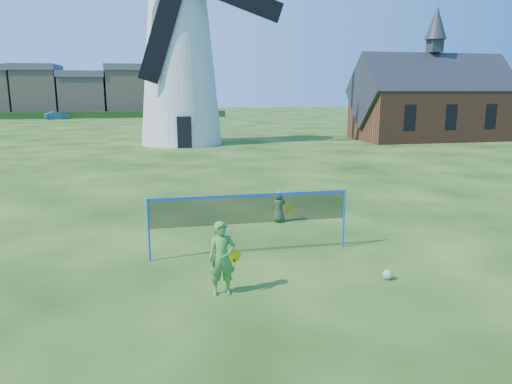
{
  "coord_description": "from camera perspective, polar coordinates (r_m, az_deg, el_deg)",
  "views": [
    {
      "loc": [
        -2.29,
        -11.18,
        4.05
      ],
      "look_at": [
        0.2,
        0.5,
        1.5
      ],
      "focal_mm": 33.19,
      "sensor_mm": 36.0,
      "label": 1
    }
  ],
  "objects": [
    {
      "name": "ground",
      "position": [
        12.11,
        -0.44,
        -7.49
      ],
      "size": [
        220.0,
        220.0,
        0.0
      ],
      "primitive_type": "plane",
      "color": "black",
      "rests_on": "ground"
    },
    {
      "name": "player_girl",
      "position": [
        9.61,
        -4.12,
        -7.99
      ],
      "size": [
        0.7,
        0.38,
        1.52
      ],
      "rotation": [
        0.0,
        0.0,
        0.02
      ],
      "color": "#428C38",
      "rests_on": "ground"
    },
    {
      "name": "play_ball",
      "position": [
        10.92,
        15.58,
        -9.57
      ],
      "size": [
        0.22,
        0.22,
        0.22
      ],
      "primitive_type": "sphere",
      "color": "green",
      "rests_on": "ground"
    },
    {
      "name": "badminton_net",
      "position": [
        11.82,
        -0.69,
        -2.2
      ],
      "size": [
        5.05,
        0.05,
        1.55
      ],
      "color": "blue",
      "rests_on": "ground"
    },
    {
      "name": "windmill",
      "position": [
        37.87,
        -9.2,
        15.7
      ],
      "size": [
        15.04,
        6.24,
        19.57
      ],
      "color": "silver",
      "rests_on": "ground"
    },
    {
      "name": "chapel",
      "position": [
        43.24,
        20.29,
        9.99
      ],
      "size": [
        12.85,
        6.23,
        10.86
      ],
      "color": "brown",
      "rests_on": "ground"
    },
    {
      "name": "car_right",
      "position": [
        76.8,
        -22.85,
        8.5
      ],
      "size": [
        3.59,
        2.24,
        1.12
      ],
      "primitive_type": "imported",
      "rotation": [
        0.0,
        0.0,
        1.91
      ],
      "color": "navy",
      "rests_on": "ground"
    },
    {
      "name": "hedge",
      "position": [
        79.74,
        -26.63,
        8.23
      ],
      "size": [
        62.0,
        0.8,
        1.0
      ],
      "primitive_type": "cube",
      "color": "#193814",
      "rests_on": "ground"
    },
    {
      "name": "player_boy",
      "position": [
        14.87,
        2.81,
        -1.78
      ],
      "size": [
        0.61,
        0.4,
        1.0
      ],
      "rotation": [
        0.0,
        0.0,
        3.09
      ],
      "color": "#4D8942",
      "rests_on": "ground"
    }
  ]
}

